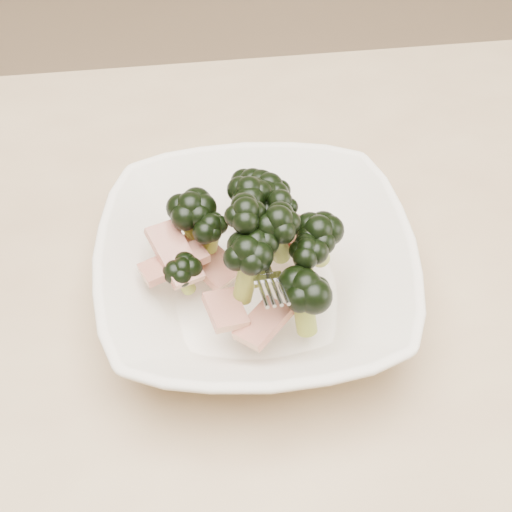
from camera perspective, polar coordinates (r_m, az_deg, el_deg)
name	(u,v)px	position (r m, az deg, el deg)	size (l,w,h in m)	color
dining_table	(154,434)	(0.64, -8.17, -13.89)	(1.20, 0.80, 0.75)	tan
broccoli_dish	(256,264)	(0.56, 0.02, -0.65)	(0.26, 0.26, 0.12)	silver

